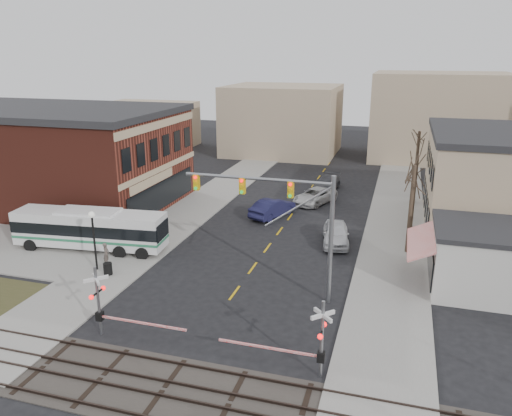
{
  "coord_description": "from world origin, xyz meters",
  "views": [
    {
      "loc": [
        9.51,
        -25.21,
        14.77
      ],
      "look_at": [
        -0.67,
        9.12,
        3.5
      ],
      "focal_mm": 35.0,
      "sensor_mm": 36.0,
      "label": 1
    }
  ],
  "objects": [
    {
      "name": "ground",
      "position": [
        0.0,
        0.0,
        0.0
      ],
      "size": [
        160.0,
        160.0,
        0.0
      ],
      "primitive_type": "plane",
      "color": "black",
      "rests_on": "ground"
    },
    {
      "name": "sidewalk_west",
      "position": [
        -9.5,
        20.0,
        0.06
      ],
      "size": [
        5.0,
        60.0,
        0.12
      ],
      "primitive_type": "cube",
      "color": "gray",
      "rests_on": "ground"
    },
    {
      "name": "sidewalk_east",
      "position": [
        9.5,
        20.0,
        0.06
      ],
      "size": [
        5.0,
        60.0,
        0.12
      ],
      "primitive_type": "cube",
      "color": "gray",
      "rests_on": "ground"
    },
    {
      "name": "ballast_strip",
      "position": [
        0.0,
        -8.0,
        0.03
      ],
      "size": [
        160.0,
        5.0,
        0.06
      ],
      "primitive_type": "cube",
      "color": "#332D28",
      "rests_on": "ground"
    },
    {
      "name": "rail_tracks",
      "position": [
        0.0,
        -8.0,
        0.12
      ],
      "size": [
        160.0,
        3.91,
        0.14
      ],
      "color": "#2D231E",
      "rests_on": "ground"
    },
    {
      "name": "brick_building",
      "position": [
        -26.98,
        16.0,
        4.81
      ],
      "size": [
        30.4,
        15.4,
        9.6
      ],
      "color": "#5E251A",
      "rests_on": "ground"
    },
    {
      "name": "awning_shop",
      "position": [
        15.97,
        7.0,
        2.16
      ],
      "size": [
        9.74,
        6.2,
        4.3
      ],
      "color": "beige",
      "rests_on": "ground"
    },
    {
      "name": "tree_east_a",
      "position": [
        10.5,
        12.0,
        3.5
      ],
      "size": [
        0.28,
        0.28,
        6.75
      ],
      "color": "#382B21",
      "rests_on": "sidewalk_east"
    },
    {
      "name": "tree_east_b",
      "position": [
        10.8,
        18.0,
        3.27
      ],
      "size": [
        0.28,
        0.28,
        6.3
      ],
      "color": "#382B21",
      "rests_on": "sidewalk_east"
    },
    {
      "name": "tree_east_c",
      "position": [
        11.0,
        26.0,
        3.72
      ],
      "size": [
        0.28,
        0.28,
        7.2
      ],
      "color": "#382B21",
      "rests_on": "sidewalk_east"
    },
    {
      "name": "transit_bus",
      "position": [
        -13.08,
        5.83,
        1.73
      ],
      "size": [
        12.02,
        3.85,
        3.04
      ],
      "color": "silver",
      "rests_on": "ground"
    },
    {
      "name": "traffic_signal_mast",
      "position": [
        3.31,
        2.55,
        5.7
      ],
      "size": [
        9.29,
        0.3,
        8.0
      ],
      "color": "gray",
      "rests_on": "ground"
    },
    {
      "name": "rr_crossing_west",
      "position": [
        -4.99,
        -4.65,
        1.97
      ],
      "size": [
        5.6,
        1.36,
        4.0
      ],
      "color": "gray",
      "rests_on": "ground"
    },
    {
      "name": "rr_crossing_east",
      "position": [
        6.27,
        -4.99,
        1.97
      ],
      "size": [
        5.6,
        1.36,
        4.0
      ],
      "color": "gray",
      "rests_on": "ground"
    },
    {
      "name": "street_lamp",
      "position": [
        -10.37,
        2.46,
        3.18
      ],
      "size": [
        0.44,
        0.44,
        4.27
      ],
      "color": "black",
      "rests_on": "sidewalk_west"
    },
    {
      "name": "trash_bin",
      "position": [
        -9.16,
        1.95,
        0.53
      ],
      "size": [
        0.6,
        0.6,
        0.83
      ],
      "primitive_type": "cylinder",
      "color": "black",
      "rests_on": "sidewalk_west"
    },
    {
      "name": "car_a",
      "position": [
        5.0,
        12.46,
        0.85
      ],
      "size": [
        2.78,
        5.27,
        1.71
      ],
      "primitive_type": "imported",
      "rotation": [
        0.0,
        0.0,
        0.16
      ],
      "color": "silver",
      "rests_on": "ground"
    },
    {
      "name": "car_b",
      "position": [
        -1.59,
        17.66,
        0.86
      ],
      "size": [
        3.61,
        5.5,
        1.71
      ],
      "primitive_type": "imported",
      "rotation": [
        0.0,
        0.0,
        2.76
      ],
      "color": "#17173A",
      "rests_on": "ground"
    },
    {
      "name": "car_c",
      "position": [
        1.44,
        23.02,
        0.76
      ],
      "size": [
        4.39,
        6.0,
        1.52
      ],
      "primitive_type": "imported",
      "rotation": [
        0.0,
        0.0,
        -0.39
      ],
      "color": "#BABABA",
      "rests_on": "ground"
    },
    {
      "name": "car_d",
      "position": [
        1.82,
        28.39,
        0.77
      ],
      "size": [
        2.76,
        5.52,
        1.54
      ],
      "primitive_type": "imported",
      "rotation": [
        0.0,
        0.0,
        -0.12
      ],
      "color": "#424247",
      "rests_on": "ground"
    },
    {
      "name": "pedestrian_near",
      "position": [
        -10.16,
        3.39,
        0.95
      ],
      "size": [
        0.54,
        0.69,
        1.66
      ],
      "primitive_type": "imported",
      "rotation": [
        0.0,
        0.0,
        1.84
      ],
      "color": "#564B45",
      "rests_on": "sidewalk_west"
    },
    {
      "name": "pedestrian_far",
      "position": [
        -11.5,
        8.56,
        0.97
      ],
      "size": [
        1.02,
        1.05,
        1.7
      ],
      "primitive_type": "imported",
      "rotation": [
        0.0,
        0.0,
        0.9
      ],
      "color": "#2C2D4D",
      "rests_on": "sidewalk_west"
    }
  ]
}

